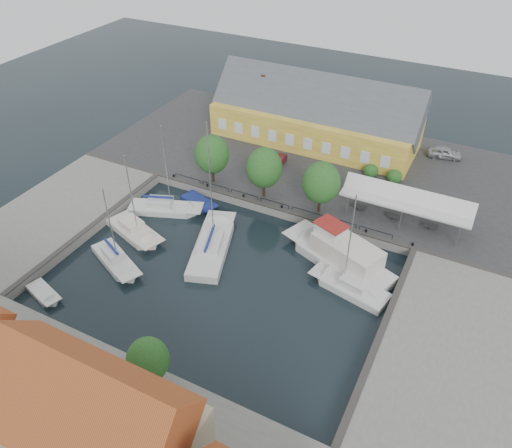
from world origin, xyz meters
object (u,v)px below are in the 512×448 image
(east_boat_a, at_px, (351,288))
(west_boat_a, at_px, (164,209))
(tent_canopy, at_px, (407,201))
(launch_sw, at_px, (44,295))
(west_boat_b, at_px, (134,232))
(trawler, at_px, (341,257))
(launch_nw, at_px, (199,203))
(warehouse, at_px, (312,116))
(west_boat_d, at_px, (116,261))
(car_silver, at_px, (445,153))
(center_sailboat, at_px, (212,247))
(car_red, at_px, (278,161))

(east_boat_a, bearing_deg, west_boat_a, 173.57)
(tent_canopy, relative_size, launch_sw, 3.11)
(east_boat_a, bearing_deg, west_boat_b, -174.39)
(trawler, relative_size, east_boat_a, 1.15)
(launch_nw, bearing_deg, tent_canopy, 15.15)
(warehouse, xyz_separation_m, west_boat_d, (-8.09, -33.14, -4.16))
(warehouse, distance_m, launch_nw, 21.46)
(warehouse, height_order, car_silver, warehouse)
(west_boat_b, height_order, launch_sw, west_boat_b)
(east_boat_a, height_order, west_boat_d, east_boat_a)
(tent_canopy, relative_size, west_boat_a, 1.20)
(east_boat_a, height_order, launch_sw, east_boat_a)
(center_sailboat, relative_size, west_boat_b, 1.38)
(car_silver, xyz_separation_m, west_boat_b, (-27.56, -31.15, -1.50))
(launch_sw, xyz_separation_m, launch_nw, (4.96, 19.85, -0.00))
(center_sailboat, relative_size, west_boat_a, 1.28)
(launch_sw, bearing_deg, west_boat_d, 64.96)
(warehouse, distance_m, center_sailboat, 27.12)
(car_silver, xyz_separation_m, car_red, (-18.95, -11.95, -0.16))
(west_boat_b, height_order, launch_nw, west_boat_b)
(warehouse, relative_size, launch_sw, 6.35)
(launch_nw, bearing_deg, west_boat_a, -131.89)
(east_boat_a, distance_m, west_boat_d, 23.90)
(west_boat_a, bearing_deg, car_silver, 43.83)
(warehouse, xyz_separation_m, tent_canopy, (16.60, -13.86, -0.74))
(trawler, bearing_deg, west_boat_a, -178.75)
(car_red, height_order, launch_nw, car_red)
(launch_sw, bearing_deg, car_red, 71.46)
(west_boat_d, bearing_deg, launch_nw, 82.18)
(tent_canopy, distance_m, west_boat_b, 30.04)
(west_boat_b, distance_m, launch_nw, 8.85)
(west_boat_d, bearing_deg, trawler, 26.72)
(launch_sw, bearing_deg, east_boat_a, 28.34)
(car_red, relative_size, launch_nw, 0.68)
(warehouse, xyz_separation_m, launch_nw, (-6.29, -20.06, -4.34))
(trawler, relative_size, west_boat_d, 1.29)
(west_boat_b, xyz_separation_m, launch_sw, (-1.73, -11.61, -0.17))
(car_red, distance_m, east_boat_a, 22.98)
(tent_canopy, relative_size, west_boat_d, 1.37)
(west_boat_a, relative_size, launch_nw, 2.18)
(trawler, bearing_deg, east_boat_a, -55.70)
(tent_canopy, distance_m, center_sailboat, 21.62)
(west_boat_a, distance_m, launch_sw, 16.81)
(car_silver, height_order, center_sailboat, center_sailboat)
(warehouse, height_order, west_boat_d, warehouse)
(warehouse, bearing_deg, launch_sw, -105.74)
(center_sailboat, bearing_deg, west_boat_a, 157.76)
(west_boat_d, xyz_separation_m, launch_sw, (-3.16, -6.76, -0.18))
(west_boat_b, bearing_deg, west_boat_d, -73.53)
(west_boat_b, xyz_separation_m, launch_nw, (3.23, 8.24, -0.17))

